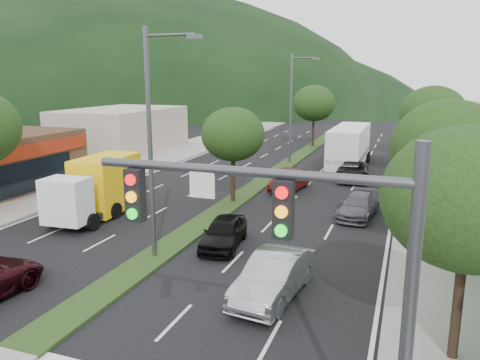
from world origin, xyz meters
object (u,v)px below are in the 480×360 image
at_px(box_truck, 99,189).
at_px(tree_med_far, 314,103).
at_px(tree_r_e, 428,109).
at_px(car_queue_c, 290,180).
at_px(tree_r_a, 469,199).
at_px(sedan_silver, 274,276).
at_px(motorhome, 349,146).
at_px(car_queue_b, 358,206).
at_px(streetlight_mid, 293,103).
at_px(car_queue_d, 352,171).
at_px(tree_r_c, 439,134).
at_px(tree_r_b, 449,148).
at_px(tree_r_d, 433,113).
at_px(streetlight_near, 154,134).
at_px(traffic_signal, 318,269).
at_px(car_queue_e, 341,161).
at_px(car_queue_f, 356,152).
at_px(car_queue_a, 224,232).
at_px(tree_med_near, 233,134).

bearing_deg(box_truck, tree_med_far, -105.37).
height_order(tree_r_e, car_queue_c, tree_r_e).
xyz_separation_m(tree_med_far, box_truck, (-6.34, -31.30, -3.42)).
xyz_separation_m(tree_r_a, sedan_silver, (-5.91, 2.16, -4.02)).
bearing_deg(motorhome, car_queue_b, -80.40).
xyz_separation_m(streetlight_mid, car_queue_d, (6.21, -5.45, -4.85)).
bearing_deg(tree_r_e, tree_r_c, -90.00).
distance_m(tree_r_a, box_truck, 20.56).
bearing_deg(motorhome, car_queue_c, -105.61).
bearing_deg(tree_r_b, tree_r_d, 90.00).
distance_m(tree_med_far, streetlight_near, 36.01).
distance_m(tree_r_e, sedan_silver, 34.60).
xyz_separation_m(tree_med_far, car_queue_b, (7.93, -26.45, -4.35)).
relative_size(tree_r_c, streetlight_mid, 0.65).
xyz_separation_m(traffic_signal, motorhome, (-3.53, 34.05, -2.70)).
xyz_separation_m(streetlight_near, car_queue_c, (2.44, 14.55, -4.84)).
bearing_deg(car_queue_e, car_queue_f, 87.18).
distance_m(tree_r_c, tree_r_d, 10.01).
distance_m(streetlight_near, car_queue_a, 5.84).
xyz_separation_m(tree_med_far, streetlight_mid, (0.21, -11.00, 0.58)).
xyz_separation_m(tree_med_near, car_queue_b, (7.93, -0.45, -3.77)).
bearing_deg(sedan_silver, car_queue_f, 97.12).
distance_m(traffic_signal, tree_r_b, 13.87).
distance_m(tree_r_e, streetlight_mid, 13.73).
height_order(traffic_signal, tree_r_b, tree_r_b).
relative_size(car_queue_d, box_truck, 0.76).
relative_size(tree_r_d, car_queue_e, 1.97).
xyz_separation_m(tree_r_d, tree_med_far, (-12.00, 14.00, -0.17)).
bearing_deg(car_queue_c, car_queue_f, 86.91).
bearing_deg(tree_r_c, tree_r_e, 90.00).
bearing_deg(car_queue_b, car_queue_c, 142.44).
bearing_deg(tree_r_b, tree_r_a, -90.00).
distance_m(tree_r_d, car_queue_c, 12.75).
bearing_deg(tree_r_a, car_queue_d, 103.34).
height_order(tree_r_b, car_queue_c, tree_r_b).
bearing_deg(tree_r_a, car_queue_f, 100.88).
xyz_separation_m(car_queue_a, car_queue_f, (3.14, 27.17, -0.01)).
bearing_deg(tree_r_e, streetlight_near, -110.23).
relative_size(streetlight_near, car_queue_b, 2.22).
distance_m(streetlight_mid, sedan_silver, 27.89).
height_order(tree_r_e, tree_med_near, tree_r_e).
relative_size(tree_r_a, car_queue_c, 1.47).
bearing_deg(car_queue_f, sedan_silver, -84.02).
xyz_separation_m(tree_r_d, sedan_silver, (-5.91, -23.84, -4.38)).
relative_size(tree_r_e, car_queue_b, 1.49).
height_order(tree_med_near, box_truck, tree_med_near).
bearing_deg(car_queue_e, tree_med_far, 118.19).
bearing_deg(car_queue_d, car_queue_b, -87.06).
xyz_separation_m(tree_r_c, tree_med_near, (-12.00, -2.00, -0.32)).
height_order(car_queue_f, motorhome, motorhome).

